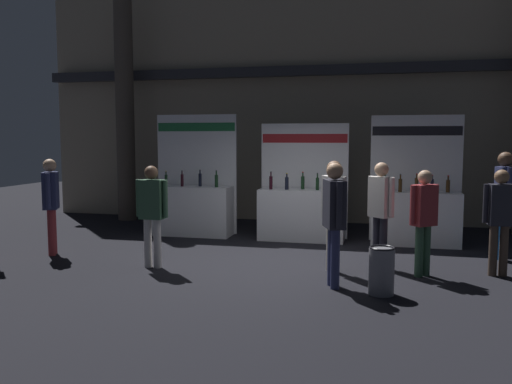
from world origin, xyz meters
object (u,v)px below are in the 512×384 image
(exhibitor_booth_2, at_px, (415,212))
(visitor_2, at_px, (152,208))
(visitor_5, at_px, (500,214))
(trash_bin, at_px, (381,271))
(visitor_8, at_px, (51,198))
(exhibitor_booth_0, at_px, (193,205))
(visitor_9, at_px, (334,207))
(visitor_4, at_px, (424,215))
(visitor_0, at_px, (381,205))
(exhibitor_booth_1, at_px, (302,210))
(visitor_3, at_px, (334,213))
(visitor_7, at_px, (504,196))

(exhibitor_booth_2, distance_m, visitor_2, 5.11)
(visitor_5, bearing_deg, trash_bin, -144.81)
(visitor_8, bearing_deg, exhibitor_booth_0, -60.33)
(visitor_2, relative_size, visitor_9, 0.95)
(visitor_8, bearing_deg, visitor_5, -112.70)
(visitor_4, bearing_deg, visitor_2, 145.88)
(trash_bin, relative_size, visitor_5, 0.40)
(trash_bin, relative_size, visitor_4, 0.40)
(visitor_0, bearing_deg, visitor_8, -132.54)
(exhibitor_booth_0, bearing_deg, trash_bin, -42.07)
(visitor_5, bearing_deg, visitor_0, 170.88)
(exhibitor_booth_1, xyz_separation_m, visitor_5, (3.29, -2.15, 0.33))
(visitor_4, bearing_deg, visitor_0, 104.80)
(exhibitor_booth_2, height_order, visitor_2, exhibitor_booth_2)
(visitor_5, distance_m, visitor_8, 7.40)
(exhibitor_booth_2, bearing_deg, visitor_5, -63.79)
(exhibitor_booth_1, xyz_separation_m, trash_bin, (1.59, -3.53, -0.29))
(visitor_4, distance_m, visitor_5, 1.14)
(visitor_3, xyz_separation_m, visitor_8, (-5.04, 0.93, -0.03))
(visitor_2, distance_m, visitor_7, 5.83)
(visitor_3, bearing_deg, exhibitor_booth_2, 140.19)
(trash_bin, height_order, visitor_9, visitor_9)
(visitor_2, height_order, visitor_5, visitor_2)
(trash_bin, bearing_deg, visitor_2, 169.40)
(visitor_0, height_order, visitor_4, visitor_0)
(visitor_2, relative_size, visitor_7, 0.89)
(exhibitor_booth_1, height_order, visitor_0, exhibitor_booth_1)
(exhibitor_booth_2, xyz_separation_m, visitor_4, (-0.03, -2.48, 0.31))
(exhibitor_booth_2, relative_size, visitor_8, 1.48)
(visitor_2, bearing_deg, visitor_7, -159.53)
(exhibitor_booth_1, distance_m, visitor_7, 3.74)
(visitor_0, height_order, visitor_7, visitor_7)
(exhibitor_booth_0, distance_m, visitor_2, 2.94)
(exhibitor_booth_0, distance_m, visitor_3, 4.73)
(trash_bin, distance_m, visitor_5, 2.28)
(visitor_4, height_order, visitor_7, visitor_7)
(trash_bin, xyz_separation_m, visitor_3, (-0.65, 0.20, 0.73))
(exhibitor_booth_0, bearing_deg, visitor_3, -45.52)
(exhibitor_booth_1, bearing_deg, trash_bin, -65.79)
(exhibitor_booth_0, height_order, visitor_8, exhibitor_booth_0)
(trash_bin, xyz_separation_m, visitor_7, (1.98, 2.49, 0.77))
(visitor_0, relative_size, visitor_4, 1.06)
(exhibitor_booth_1, distance_m, visitor_4, 3.28)
(visitor_2, bearing_deg, visitor_8, -10.03)
(trash_bin, distance_m, visitor_3, 1.00)
(visitor_4, height_order, visitor_9, visitor_9)
(exhibitor_booth_2, distance_m, visitor_0, 2.17)
(visitor_3, xyz_separation_m, visitor_9, (-0.08, 0.86, -0.03))
(visitor_0, relative_size, visitor_2, 1.03)
(exhibitor_booth_0, height_order, visitor_9, exhibitor_booth_0)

